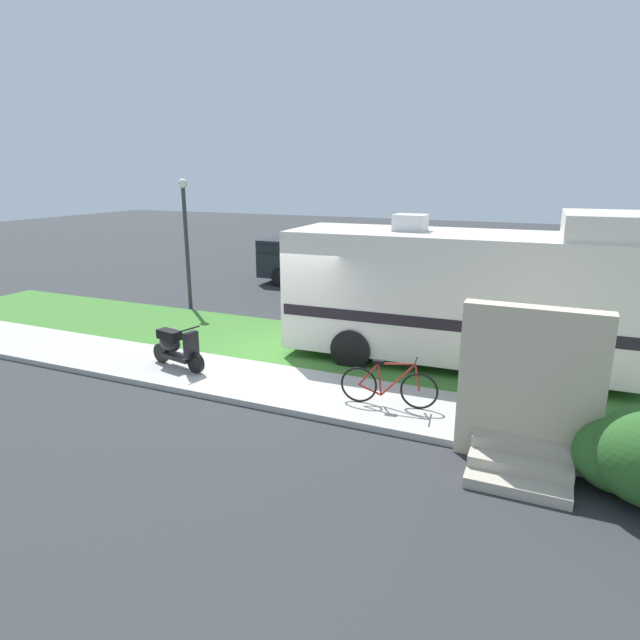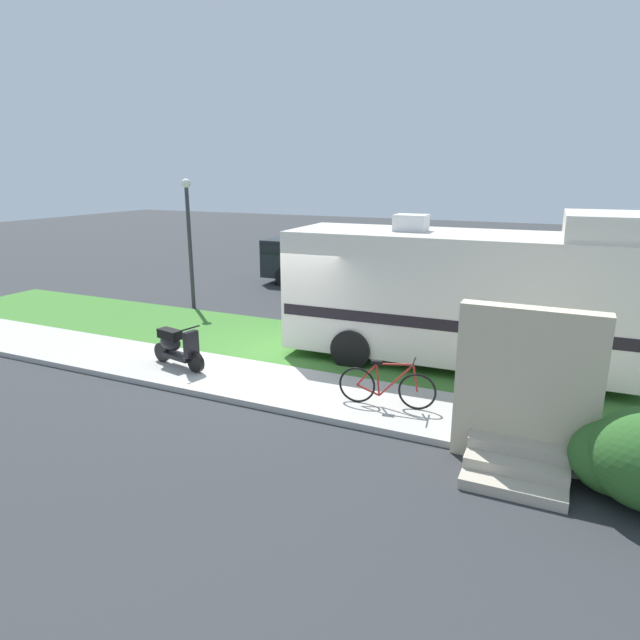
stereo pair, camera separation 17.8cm
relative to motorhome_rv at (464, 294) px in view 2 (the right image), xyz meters
The scene contains 11 objects.
ground_plane 4.38m from the motorhome_rv, 154.54° to the right, with size 80.00×80.00×0.00m, color #2D3033.
sidewalk 4.96m from the motorhome_rv, 141.22° to the right, with size 24.00×2.00×0.12m.
grass_strip 4.01m from the motorhome_rv, behind, with size 24.00×3.40×0.08m.
motorhome_rv is the anchor object (origin of this frame).
scooter 6.38m from the motorhome_rv, 151.79° to the right, with size 1.55×0.60×0.97m.
bicycle 3.35m from the motorhome_rv, 103.52° to the right, with size 1.76×0.52×0.89m.
pickup_truck_near 4.21m from the motorhome_rv, 104.45° to the left, with size 5.75×2.27×1.81m.
pickup_truck_far 9.70m from the motorhome_rv, 133.13° to the left, with size 5.65×2.32×1.72m.
porch_steps 4.41m from the motorhome_rv, 68.00° to the right, with size 2.00×1.26×2.40m.
bottle_green 4.36m from the motorhome_rv, 57.31° to the right, with size 0.06×0.06×0.26m.
street_lamp_post 9.03m from the motorhome_rv, 168.11° to the left, with size 0.28×0.28×4.04m.
Camera 2 is at (5.62, -10.02, 4.22)m, focal length 30.26 mm.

